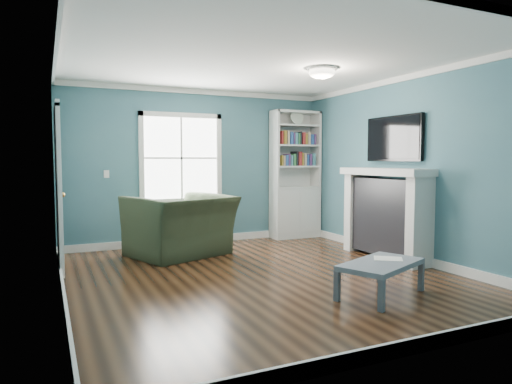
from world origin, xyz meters
name	(u,v)px	position (x,y,z in m)	size (l,w,h in m)	color
floor	(262,276)	(0.00, 0.00, 0.00)	(5.00, 5.00, 0.00)	black
room_walls	(262,146)	(0.00, 0.00, 1.58)	(5.00, 5.00, 5.00)	#376173
trim	(262,175)	(0.00, 0.00, 1.24)	(4.50, 5.00, 2.60)	white
window	(181,158)	(-0.30, 2.49, 1.45)	(1.40, 0.06, 1.50)	white
bookshelf	(295,187)	(1.77, 2.30, 0.92)	(0.90, 0.35, 2.31)	silver
fireplace	(386,214)	(2.08, 0.20, 0.64)	(0.44, 1.58, 1.30)	black
tv	(394,139)	(2.20, 0.20, 1.72)	(0.06, 1.10, 0.65)	black
door	(58,187)	(-2.22, 1.40, 1.07)	(0.12, 0.98, 2.17)	silver
ceiling_fixture	(322,72)	(0.90, 0.10, 2.55)	(0.38, 0.38, 0.15)	white
light_switch	(107,174)	(-1.50, 2.48, 1.20)	(0.08, 0.01, 0.12)	white
recliner	(181,215)	(-0.57, 1.60, 0.60)	(1.37, 0.89, 1.20)	#242D1C
coffee_table	(381,266)	(0.78, -1.24, 0.31)	(1.11, 0.88, 0.36)	#4C525B
paper_sheet	(388,259)	(0.95, -1.15, 0.36)	(0.23, 0.30, 0.00)	white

